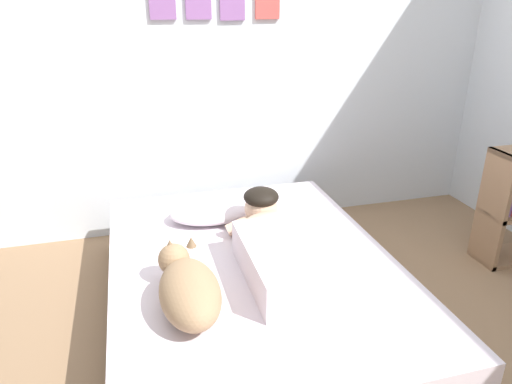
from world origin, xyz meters
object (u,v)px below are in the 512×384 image
object	(u,v)px
bed	(253,288)
dog	(188,288)
pillow	(213,211)
coffee_cup	(254,215)
person_lying	(281,245)
cell_phone	(285,250)

from	to	relation	value
bed	dog	world-z (taller)	dog
bed	pillow	size ratio (longest dim) A/B	3.84
coffee_cup	person_lying	bearing A→B (deg)	-89.79
bed	pillow	xyz separation A→B (m)	(-0.11, 0.53, 0.23)
pillow	coffee_cup	world-z (taller)	pillow
bed	pillow	bearing A→B (deg)	101.95
coffee_cup	cell_phone	world-z (taller)	coffee_cup
dog	coffee_cup	bearing A→B (deg)	56.63
coffee_cup	cell_phone	distance (m)	0.40
person_lying	cell_phone	distance (m)	0.17
coffee_cup	cell_phone	size ratio (longest dim) A/B	0.89
dog	person_lying	bearing A→B (deg)	26.45
pillow	coffee_cup	distance (m)	0.25
person_lying	coffee_cup	xyz separation A→B (m)	(-0.00, 0.51, -0.07)
bed	cell_phone	world-z (taller)	cell_phone
person_lying	bed	bearing A→B (deg)	152.66
pillow	cell_phone	bearing A→B (deg)	-57.49
dog	coffee_cup	xyz separation A→B (m)	(0.50, 0.76, -0.07)
dog	cell_phone	distance (m)	0.68
dog	cell_phone	size ratio (longest dim) A/B	4.11
bed	coffee_cup	bearing A→B (deg)	74.05
dog	cell_phone	world-z (taller)	dog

